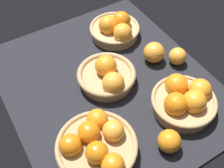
% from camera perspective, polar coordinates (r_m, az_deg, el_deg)
% --- Properties ---
extents(market_tray, '(0.84, 0.72, 0.03)m').
position_cam_1_polar(market_tray, '(1.06, -0.77, -0.41)').
color(market_tray, black).
rests_on(market_tray, ground).
extents(basket_near_right, '(0.21, 0.21, 0.11)m').
position_cam_1_polar(basket_near_right, '(1.21, 0.74, 11.10)').
color(basket_near_right, tan).
rests_on(basket_near_right, market_tray).
extents(basket_center, '(0.22, 0.22, 0.11)m').
position_cam_1_polar(basket_center, '(1.02, -1.09, 1.61)').
color(basket_center, tan).
rests_on(basket_center, market_tray).
extents(basket_far_left, '(0.25, 0.25, 0.10)m').
position_cam_1_polar(basket_far_left, '(0.86, -3.12, -12.24)').
color(basket_far_left, tan).
rests_on(basket_far_left, market_tray).
extents(basket_near_left, '(0.22, 0.22, 0.11)m').
position_cam_1_polar(basket_near_left, '(0.98, 14.49, -3.08)').
color(basket_near_left, tan).
rests_on(basket_near_left, market_tray).
extents(loose_orange_front_gap, '(0.08, 0.08, 0.08)m').
position_cam_1_polar(loose_orange_front_gap, '(1.11, 8.49, 6.33)').
color(loose_orange_front_gap, '#F49E33').
rests_on(loose_orange_front_gap, market_tray).
extents(loose_orange_back_gap, '(0.07, 0.07, 0.07)m').
position_cam_1_polar(loose_orange_back_gap, '(0.89, 11.50, -11.28)').
color(loose_orange_back_gap, orange).
rests_on(loose_orange_back_gap, market_tray).
extents(loose_orange_side_gap, '(0.07, 0.07, 0.07)m').
position_cam_1_polar(loose_orange_side_gap, '(1.12, 13.12, 5.49)').
color(loose_orange_side_gap, '#F49E33').
rests_on(loose_orange_side_gap, market_tray).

